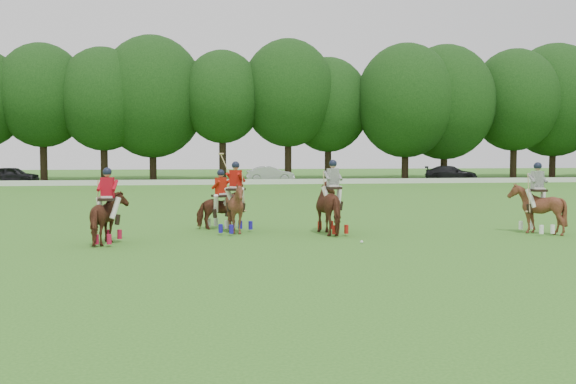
{
  "coord_description": "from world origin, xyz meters",
  "views": [
    {
      "loc": [
        -2.65,
        -16.53,
        2.68
      ],
      "look_at": [
        0.32,
        4.2,
        1.4
      ],
      "focal_mm": 40.0,
      "sensor_mm": 36.0,
      "label": 1
    }
  ],
  "objects": [
    {
      "name": "ground",
      "position": [
        0.0,
        0.0,
        0.0
      ],
      "size": [
        180.0,
        180.0,
        0.0
      ],
      "primitive_type": "plane",
      "color": "#316D1F",
      "rests_on": "ground"
    },
    {
      "name": "tree_line",
      "position": [
        0.26,
        48.05,
        8.23
      ],
      "size": [
        117.98,
        14.32,
        14.75
      ],
      "color": "black",
      "rests_on": "ground"
    },
    {
      "name": "boundary_rail",
      "position": [
        0.0,
        38.0,
        0.22
      ],
      "size": [
        120.0,
        0.1,
        0.44
      ],
      "primitive_type": "cube",
      "color": "white",
      "rests_on": "ground"
    },
    {
      "name": "car_left",
      "position": [
        -18.6,
        42.5,
        0.74
      ],
      "size": [
        4.53,
        2.2,
        1.49
      ],
      "primitive_type": "imported",
      "rotation": [
        0.0,
        0.0,
        1.47
      ],
      "color": "black",
      "rests_on": "ground"
    },
    {
      "name": "car_mid",
      "position": [
        4.12,
        42.5,
        0.73
      ],
      "size": [
        4.44,
        1.63,
        1.45
      ],
      "primitive_type": "imported",
      "rotation": [
        0.0,
        0.0,
        1.55
      ],
      "color": "#AEAEB4",
      "rests_on": "ground"
    },
    {
      "name": "car_right",
      "position": [
        21.71,
        42.5,
        0.72
      ],
      "size": [
        5.35,
        3.62,
        1.44
      ],
      "primitive_type": "imported",
      "rotation": [
        0.0,
        0.0,
        1.21
      ],
      "color": "black",
      "rests_on": "ground"
    },
    {
      "name": "polo_red_a",
      "position": [
        -5.23,
        2.73,
        0.8
      ],
      "size": [
        1.16,
        1.91,
        2.25
      ],
      "color": "#451F12",
      "rests_on": "ground"
    },
    {
      "name": "polo_red_b",
      "position": [
        -1.81,
        5.95,
        0.73
      ],
      "size": [
        1.77,
        1.73,
        2.64
      ],
      "color": "#451F12",
      "rests_on": "ground"
    },
    {
      "name": "polo_red_c",
      "position": [
        -1.36,
        4.72,
        0.87
      ],
      "size": [
        2.0,
        2.05,
        2.39
      ],
      "color": "#451F12",
      "rests_on": "ground"
    },
    {
      "name": "polo_stripe_a",
      "position": [
        1.8,
        4.14,
        0.9
      ],
      "size": [
        1.34,
        2.22,
        2.45
      ],
      "color": "#451F12",
      "rests_on": "ground"
    },
    {
      "name": "polo_stripe_b",
      "position": [
        8.5,
        3.22,
        0.86
      ],
      "size": [
        1.42,
        1.57,
        2.37
      ],
      "color": "#451F12",
      "rests_on": "ground"
    },
    {
      "name": "polo_ball",
      "position": [
        2.18,
        1.82,
        0.04
      ],
      "size": [
        0.09,
        0.09,
        0.09
      ],
      "primitive_type": "sphere",
      "color": "white",
      "rests_on": "ground"
    }
  ]
}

